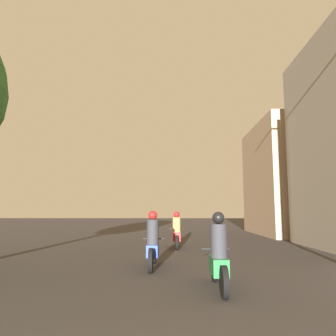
# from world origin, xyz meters

# --- Properties ---
(motorcycle_green) EXTENTS (0.60, 1.97, 1.50)m
(motorcycle_green) POSITION_xyz_m (1.28, 5.71, 0.60)
(motorcycle_green) COLOR black
(motorcycle_green) RESTS_ON ground_plane
(motorcycle_blue) EXTENTS (0.60, 2.05, 1.52)m
(motorcycle_blue) POSITION_xyz_m (-0.17, 8.06, 0.61)
(motorcycle_blue) COLOR black
(motorcycle_blue) RESTS_ON ground_plane
(motorcycle_red) EXTENTS (0.60, 1.86, 1.47)m
(motorcycle_red) POSITION_xyz_m (0.51, 12.63, 0.60)
(motorcycle_red) COLOR black
(motorcycle_red) RESTS_ON ground_plane
(building_right_far) EXTENTS (4.07, 7.58, 6.94)m
(building_right_far) POSITION_xyz_m (7.68, 20.07, 3.47)
(building_right_far) COLOR tan
(building_right_far) RESTS_ON ground_plane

